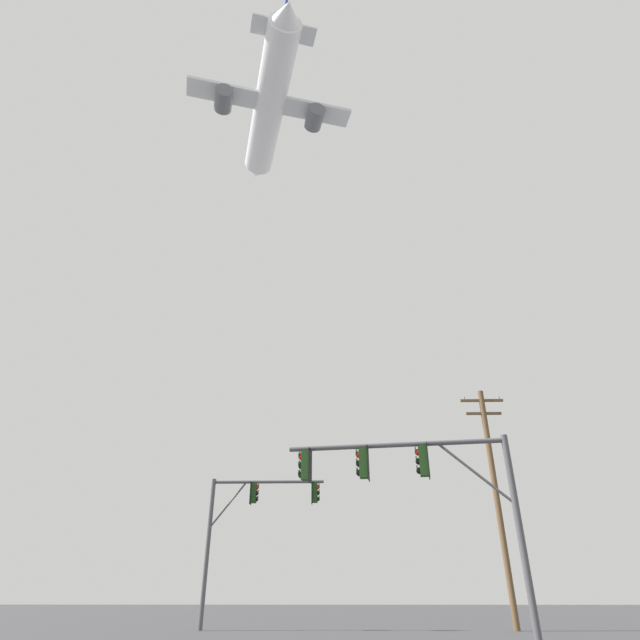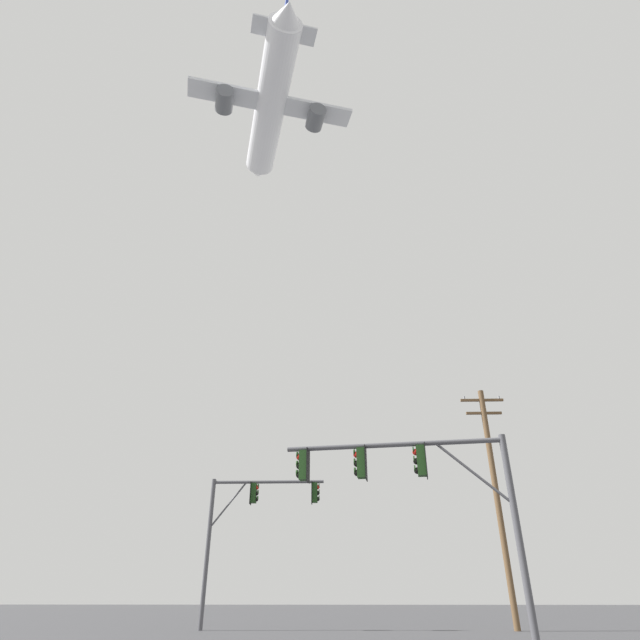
{
  "view_description": "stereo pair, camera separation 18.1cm",
  "coord_description": "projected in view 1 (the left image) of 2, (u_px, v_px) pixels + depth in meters",
  "views": [
    {
      "loc": [
        0.9,
        -6.97,
        1.4
      ],
      "look_at": [
        0.3,
        19.31,
        15.44
      ],
      "focal_mm": 28.86,
      "sensor_mm": 36.0,
      "label": 1
    },
    {
      "loc": [
        1.08,
        -6.96,
        1.4
      ],
      "look_at": [
        0.3,
        19.31,
        15.44
      ],
      "focal_mm": 28.86,
      "sensor_mm": 36.0,
      "label": 2
    }
  ],
  "objects": [
    {
      "name": "signal_pole_near",
      "position": [
        416.0,
        480.0,
        15.41
      ],
      "size": [
        6.68,
        1.23,
        5.65
      ],
      "color": "#4C4C51",
      "rests_on": "ground"
    },
    {
      "name": "signal_pole_far",
      "position": [
        249.0,
        514.0,
        24.42
      ],
      "size": [
        5.49,
        0.49,
        6.39
      ],
      "color": "#4C4C51",
      "rests_on": "ground"
    },
    {
      "name": "utility_pole",
      "position": [
        496.0,
        492.0,
        24.63
      ],
      "size": [
        2.2,
        0.28,
        10.82
      ],
      "color": "brown",
      "rests_on": "ground"
    },
    {
      "name": "airplane",
      "position": [
        270.0,
        104.0,
        62.27
      ],
      "size": [
        19.53,
        25.28,
        6.95
      ],
      "color": "white"
    }
  ]
}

